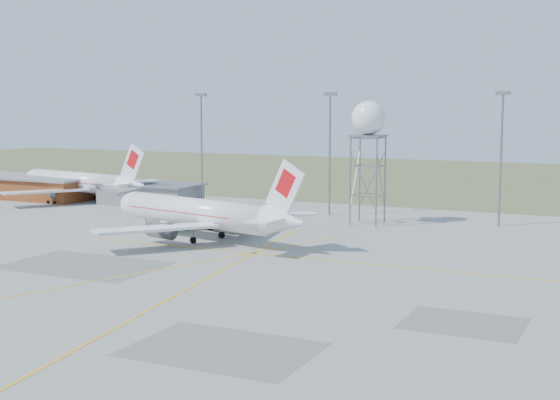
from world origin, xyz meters
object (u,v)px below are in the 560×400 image
at_px(airliner_main, 200,214).
at_px(airliner_far, 80,183).
at_px(baggage_tug, 54,200).
at_px(radar_tower, 368,155).
at_px(fire_truck, 190,216).

xyz_separation_m(airliner_main, airliner_far, (-43.60, 27.08, -0.09)).
relative_size(airliner_main, baggage_tug, 13.65).
relative_size(airliner_main, airliner_far, 1.02).
xyz_separation_m(radar_tower, baggage_tug, (-61.28, -1.83, -9.99)).
xyz_separation_m(airliner_far, radar_tower, (59.53, -3.52, 7.17)).
distance_m(airliner_far, radar_tower, 60.07).
xyz_separation_m(radar_tower, fire_truck, (-22.26, -16.19, -8.80)).
bearing_deg(baggage_tug, fire_truck, -23.55).
distance_m(radar_tower, fire_truck, 28.89).
relative_size(airliner_main, radar_tower, 1.80).
bearing_deg(airliner_far, fire_truck, 162.58).
bearing_deg(airliner_main, baggage_tug, -11.41).
bearing_deg(fire_truck, radar_tower, 10.32).
bearing_deg(radar_tower, baggage_tug, -178.29).
xyz_separation_m(airliner_far, fire_truck, (37.28, -19.71, -1.63)).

